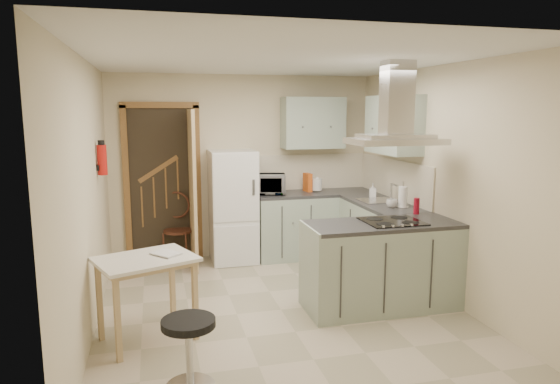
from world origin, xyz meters
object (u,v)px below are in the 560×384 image
object	(u,v)px
peninsula	(382,265)
drop_leaf_table	(147,299)
stool	(189,353)
fridge	(233,206)
extractor_hood	(395,141)
microwave	(267,184)
bentwood_chair	(178,231)

from	to	relation	value
peninsula	drop_leaf_table	world-z (taller)	peninsula
stool	fridge	bearing A→B (deg)	74.99
fridge	extractor_hood	distance (m)	2.57
extractor_hood	microwave	world-z (taller)	extractor_hood
peninsula	stool	size ratio (longest dim) A/B	2.91
bentwood_chair	microwave	size ratio (longest dim) A/B	1.75
bentwood_chair	stool	distance (m)	3.16
bentwood_chair	microwave	world-z (taller)	microwave
fridge	extractor_hood	size ratio (longest dim) A/B	1.67
fridge	peninsula	size ratio (longest dim) A/B	0.97
peninsula	extractor_hood	bearing A→B (deg)	0.00
microwave	stool	bearing A→B (deg)	-100.92
fridge	bentwood_chair	distance (m)	0.81
peninsula	fridge	bearing A→B (deg)	121.74
fridge	stool	world-z (taller)	fridge
drop_leaf_table	stool	xyz separation A→B (m)	(0.30, -0.87, -0.11)
extractor_hood	drop_leaf_table	xyz separation A→B (m)	(-2.44, -0.18, -1.34)
fridge	bentwood_chair	xyz separation A→B (m)	(-0.73, 0.13, -0.32)
extractor_hood	fridge	bearing A→B (deg)	123.79
peninsula	extractor_hood	world-z (taller)	extractor_hood
extractor_hood	microwave	xyz separation A→B (m)	(-0.85, 1.99, -0.69)
fridge	microwave	xyz separation A→B (m)	(0.47, 0.01, 0.28)
extractor_hood	drop_leaf_table	size ratio (longest dim) A/B	1.11
peninsula	bentwood_chair	bearing A→B (deg)	132.80
stool	microwave	size ratio (longest dim) A/B	1.09
peninsula	drop_leaf_table	size ratio (longest dim) A/B	1.92
microwave	peninsula	bearing A→B (deg)	-57.24
drop_leaf_table	fridge	bearing A→B (deg)	41.04
peninsula	bentwood_chair	distance (m)	2.88
peninsula	drop_leaf_table	bearing A→B (deg)	-175.67
peninsula	bentwood_chair	size ratio (longest dim) A/B	1.82
fridge	drop_leaf_table	xyz separation A→B (m)	(-1.11, -2.16, -0.37)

